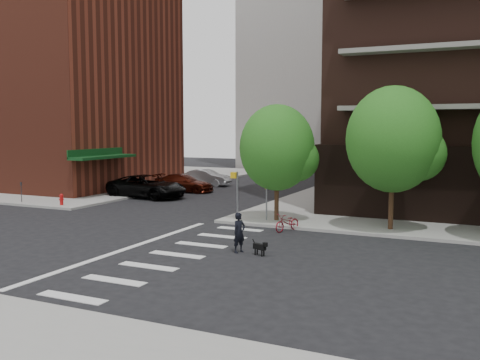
# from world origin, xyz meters

# --- Properties ---
(ground) EXTENTS (120.00, 120.00, 0.00)m
(ground) POSITION_xyz_m (0.00, 0.00, 0.00)
(ground) COLOR black
(ground) RESTS_ON ground
(sidewalk_nw) EXTENTS (31.00, 33.00, 0.15)m
(sidewalk_nw) POSITION_xyz_m (-24.50, 23.50, 0.07)
(sidewalk_nw) COLOR gray
(sidewalk_nw) RESTS_ON ground
(crosswalk) EXTENTS (3.85, 13.00, 0.01)m
(crosswalk) POSITION_xyz_m (2.21, -0.00, 0.01)
(crosswalk) COLOR silver
(crosswalk) RESTS_ON ground
(midrise_nw) EXTENTS (21.40, 15.50, 20.00)m
(midrise_nw) POSITION_xyz_m (-22.00, 18.00, 10.15)
(midrise_nw) COLOR maroon
(midrise_nw) RESTS_ON sidewalk_nw
(tree_a) EXTENTS (4.00, 4.00, 5.90)m
(tree_a) POSITION_xyz_m (4.00, 8.50, 4.04)
(tree_a) COLOR #301E11
(tree_a) RESTS_ON sidewalk_ne
(tree_b) EXTENTS (4.50, 4.50, 6.65)m
(tree_b) POSITION_xyz_m (10.00, 8.50, 4.54)
(tree_b) COLOR #301E11
(tree_b) RESTS_ON sidewalk_ne
(pedestrian_signal) EXTENTS (2.18, 0.67, 2.60)m
(pedestrian_signal) POSITION_xyz_m (2.32, 7.92, 1.85)
(pedestrian_signal) COLOR slate
(pedestrian_signal) RESTS_ON sidewalk_ne
(fire_hydrant) EXTENTS (0.24, 0.24, 0.73)m
(fire_hydrant) POSITION_xyz_m (-10.50, 7.80, 0.55)
(fire_hydrant) COLOR #A50C0C
(fire_hydrant) RESTS_ON sidewalk_nw
(parking_meter) EXTENTS (0.10, 0.08, 1.32)m
(parking_meter) POSITION_xyz_m (-14.00, 7.80, 0.96)
(parking_meter) COLOR black
(parking_meter) RESTS_ON sidewalk_nw
(parked_car_black) EXTENTS (3.12, 6.14, 1.66)m
(parked_car_black) POSITION_xyz_m (-8.20, 13.97, 0.83)
(parked_car_black) COLOR black
(parked_car_black) RESTS_ON ground
(parked_car_maroon) EXTENTS (2.33, 4.97, 1.40)m
(parked_car_maroon) POSITION_xyz_m (-7.61, 18.15, 0.70)
(parked_car_maroon) COLOR #44130A
(parked_car_maroon) RESTS_ON ground
(parked_car_silver) EXTENTS (1.83, 4.47, 1.44)m
(parked_car_silver) POSITION_xyz_m (-8.20, 22.89, 0.72)
(parked_car_silver) COLOR #B8BBC0
(parked_car_silver) RESTS_ON ground
(scooter) EXTENTS (1.14, 1.80, 0.89)m
(scooter) POSITION_xyz_m (5.35, 6.50, 0.45)
(scooter) COLOR maroon
(scooter) RESTS_ON ground
(dog_walker) EXTENTS (0.71, 0.60, 1.66)m
(dog_walker) POSITION_xyz_m (5.09, 1.45, 0.83)
(dog_walker) COLOR black
(dog_walker) RESTS_ON ground
(dog) EXTENTS (0.69, 0.39, 0.58)m
(dog) POSITION_xyz_m (6.09, 1.31, 0.36)
(dog) COLOR black
(dog) RESTS_ON ground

